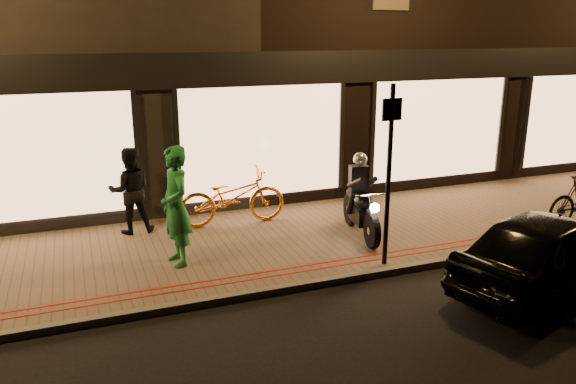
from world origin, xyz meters
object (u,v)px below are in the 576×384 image
object	(u,v)px
sign_post	(389,167)
bicycle_gold	(232,197)
parked_car	(549,250)
person_green	(176,206)
motorcycle	(361,204)

from	to	relation	value
sign_post	bicycle_gold	bearing A→B (deg)	122.45
parked_car	sign_post	bearing A→B (deg)	36.67
person_green	parked_car	bearing A→B (deg)	52.44
motorcycle	person_green	world-z (taller)	person_green
bicycle_gold	sign_post	bearing A→B (deg)	-145.59
sign_post	bicycle_gold	distance (m)	3.60
bicycle_gold	person_green	size ratio (longest dim) A/B	1.08
bicycle_gold	parked_car	xyz separation A→B (m)	(3.86, -4.40, -0.05)
sign_post	bicycle_gold	xyz separation A→B (m)	(-1.84, 2.89, -1.11)
parked_car	bicycle_gold	bearing A→B (deg)	24.64
bicycle_gold	parked_car	distance (m)	5.85
parked_car	person_green	bearing A→B (deg)	45.63
person_green	sign_post	bearing A→B (deg)	58.92
bicycle_gold	motorcycle	bearing A→B (deg)	-123.15
sign_post	parked_car	size ratio (longest dim) A/B	0.80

